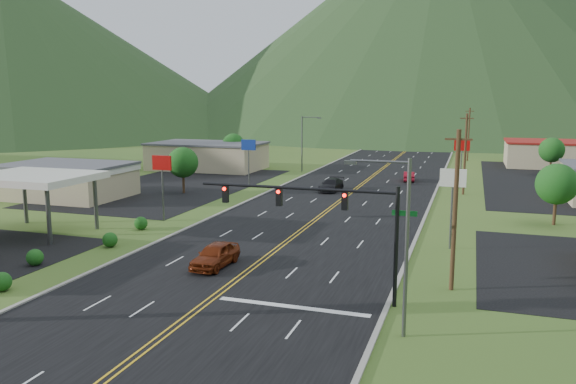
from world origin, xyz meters
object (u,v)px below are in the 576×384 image
(streetlight_east, at_px, (400,236))
(car_dark_mid, at_px, (331,185))
(traffic_signal, at_px, (328,211))
(streetlight_west, at_px, (304,140))
(car_red_near, at_px, (215,256))
(gas_canopy, at_px, (34,179))
(car_red_far, at_px, (409,177))

(streetlight_east, bearing_deg, car_dark_mid, 108.18)
(traffic_signal, distance_m, streetlight_east, 6.17)
(traffic_signal, relative_size, streetlight_west, 1.46)
(traffic_signal, height_order, car_red_near, traffic_signal)
(traffic_signal, xyz_separation_m, streetlight_west, (-18.16, 56.00, -0.15))
(gas_canopy, distance_m, car_red_far, 50.68)
(gas_canopy, bearing_deg, car_dark_mid, 57.40)
(traffic_signal, height_order, car_red_far, traffic_signal)
(streetlight_west, distance_m, gas_canopy, 49.10)
(car_red_near, relative_size, car_red_far, 1.17)
(car_red_near, bearing_deg, car_red_far, 81.40)
(streetlight_west, height_order, gas_canopy, streetlight_west)
(traffic_signal, bearing_deg, streetlight_east, -40.39)
(streetlight_west, relative_size, gas_canopy, 0.90)
(car_red_near, bearing_deg, car_dark_mid, 91.86)
(streetlight_east, relative_size, car_red_far, 2.13)
(car_red_far, bearing_deg, car_dark_mid, 47.30)
(car_red_near, bearing_deg, streetlight_west, 101.57)
(streetlight_west, relative_size, car_red_far, 2.13)
(gas_canopy, xyz_separation_m, car_dark_mid, (19.32, 30.21, -4.09))
(streetlight_east, relative_size, car_red_near, 1.81)
(gas_canopy, bearing_deg, traffic_signal, -15.70)
(streetlight_west, xyz_separation_m, car_red_far, (17.53, -5.87, -4.48))
(traffic_signal, bearing_deg, streetlight_west, 107.97)
(car_dark_mid, xyz_separation_m, car_red_far, (8.53, 11.93, -0.08))
(streetlight_east, height_order, car_red_far, streetlight_east)
(gas_canopy, height_order, car_red_near, gas_canopy)
(gas_canopy, height_order, car_red_far, gas_canopy)
(car_red_near, xyz_separation_m, car_dark_mid, (-0.09, 34.50, -0.06))
(car_red_near, distance_m, car_red_far, 47.19)
(car_red_far, bearing_deg, streetlight_west, -25.62)
(streetlight_west, bearing_deg, gas_canopy, -102.13)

